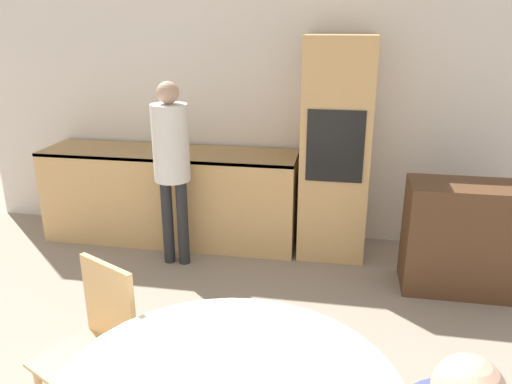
% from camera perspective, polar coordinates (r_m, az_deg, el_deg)
% --- Properties ---
extents(wall_back, '(6.22, 0.05, 2.60)m').
position_cam_1_polar(wall_back, '(4.73, 3.51, 10.06)').
color(wall_back, silver).
rests_on(wall_back, ground_plane).
extents(kitchen_counter, '(2.40, 0.60, 0.88)m').
position_cam_1_polar(kitchen_counter, '(4.85, -9.68, -0.26)').
color(kitchen_counter, tan).
rests_on(kitchen_counter, ground_plane).
extents(oven_unit, '(0.59, 0.59, 1.93)m').
position_cam_1_polar(oven_unit, '(4.44, 9.07, 4.83)').
color(oven_unit, tan).
rests_on(oven_unit, ground_plane).
extents(sideboard, '(0.91, 0.45, 0.88)m').
position_cam_1_polar(sideboard, '(4.21, 22.76, -4.88)').
color(sideboard, '#51331E').
rests_on(sideboard, ground_plane).
extents(chair_far_left, '(0.54, 0.54, 0.90)m').
position_cam_1_polar(chair_far_left, '(2.75, -17.75, -15.84)').
color(chair_far_left, tan).
rests_on(chair_far_left, ground_plane).
extents(person_standing, '(0.30, 0.30, 1.59)m').
position_cam_1_polar(person_standing, '(4.19, -9.65, 4.26)').
color(person_standing, '#262628').
rests_on(person_standing, ground_plane).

